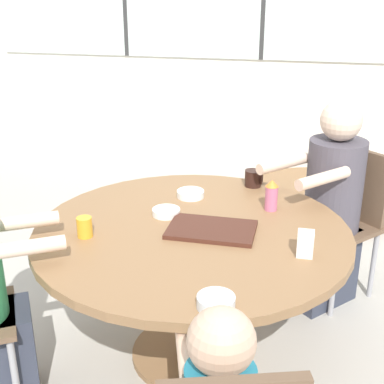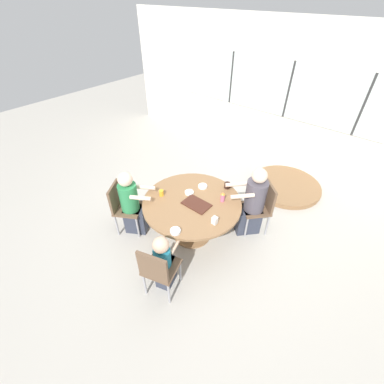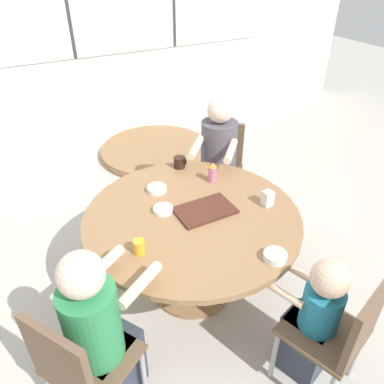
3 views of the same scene
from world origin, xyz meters
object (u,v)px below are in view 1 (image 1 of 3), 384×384
milk_carton_small (305,244)px  bowl_white_shallow (191,194)px  sippy_cup (271,195)px  juice_glass (85,227)px  bowl_cereal (216,302)px  coffee_mug (254,178)px  folded_table_stack (321,198)px  bowl_fruit (166,212)px  chair_for_man_blue_shirt (347,210)px  person_man_blue_shirt (328,214)px

milk_carton_small → bowl_white_shallow: (-0.60, 0.52, -0.04)m
sippy_cup → milk_carton_small: size_ratio=1.47×
juice_glass → bowl_cereal: 0.78m
coffee_mug → bowl_white_shallow: bearing=-142.7°
bowl_cereal → folded_table_stack: 2.85m
milk_carton_small → juice_glass: bearing=-177.9°
coffee_mug → juice_glass: size_ratio=1.07×
coffee_mug → bowl_white_shallow: size_ratio=0.69×
bowl_cereal → folded_table_stack: bowl_cereal is taller
juice_glass → bowl_white_shallow: 0.66m
sippy_cup → bowl_fruit: sippy_cup is taller
milk_carton_small → chair_for_man_blue_shirt: bearing=76.6°
chair_for_man_blue_shirt → juice_glass: bearing=82.3°
juice_glass → milk_carton_small: bearing=2.1°
coffee_mug → bowl_cereal: (0.01, -1.20, -0.02)m
milk_carton_small → sippy_cup: bearing=111.8°
person_man_blue_shirt → juice_glass: bearing=81.4°
bowl_cereal → bowl_fruit: (-0.37, 0.72, -0.01)m
coffee_mug → milk_carton_small: bearing=-68.4°
milk_carton_small → bowl_fruit: (-0.66, 0.27, -0.04)m
folded_table_stack → person_man_blue_shirt: bearing=-90.4°
milk_carton_small → bowl_white_shallow: size_ratio=0.75×
bowl_white_shallow → folded_table_stack: 2.03m
chair_for_man_blue_shirt → folded_table_stack: (-0.10, 1.34, -0.47)m
person_man_blue_shirt → chair_for_man_blue_shirt: bearing=-90.0°
person_man_blue_shirt → sippy_cup: (-0.29, -0.39, 0.24)m
juice_glass → bowl_cereal: (0.66, -0.41, -0.02)m
juice_glass → folded_table_stack: size_ratio=0.07×
sippy_cup → juice_glass: size_ratio=1.72×
bowl_cereal → juice_glass: bearing=148.0°
chair_for_man_blue_shirt → sippy_cup: size_ratio=5.53×
coffee_mug → juice_glass: (-0.65, -0.78, 0.00)m
chair_for_man_blue_shirt → bowl_white_shallow: 0.96m
bowl_white_shallow → chair_for_man_blue_shirt: bearing=28.0°
bowl_white_shallow → bowl_cereal: bearing=-72.2°
bowl_white_shallow → bowl_fruit: 0.26m
milk_carton_small → bowl_cereal: size_ratio=0.79×
person_man_blue_shirt → juice_glass: 1.39m
bowl_fruit → milk_carton_small: bearing=-22.0°
person_man_blue_shirt → bowl_fruit: size_ratio=8.78×
person_man_blue_shirt → folded_table_stack: size_ratio=0.87×
chair_for_man_blue_shirt → bowl_fruit: bearing=80.0°
sippy_cup → person_man_blue_shirt: bearing=53.3°
person_man_blue_shirt → bowl_fruit: 0.98m
chair_for_man_blue_shirt → folded_table_stack: size_ratio=0.64×
coffee_mug → bowl_fruit: 0.60m
person_man_blue_shirt → milk_carton_small: 0.87m
sippy_cup → milk_carton_small: bearing=-68.2°
bowl_white_shallow → bowl_fruit: bearing=-104.3°
milk_carton_small → folded_table_stack: (0.13, 2.29, -0.71)m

